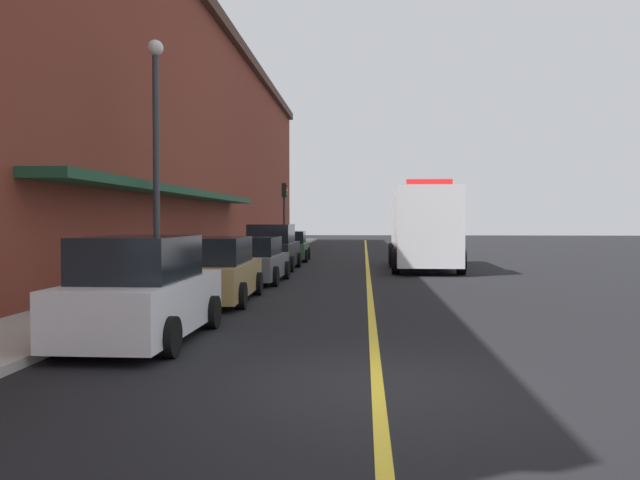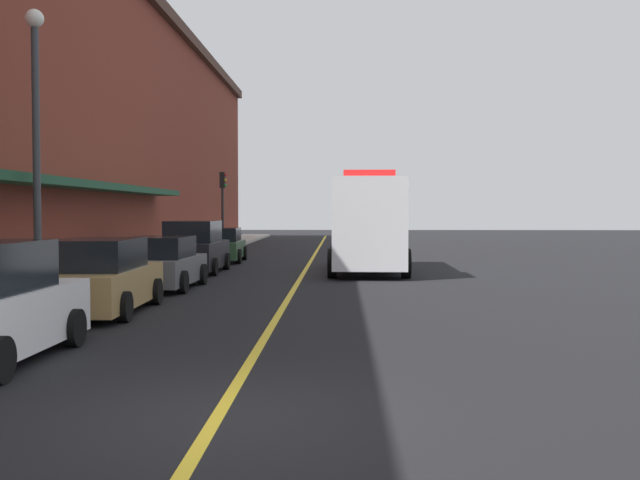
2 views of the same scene
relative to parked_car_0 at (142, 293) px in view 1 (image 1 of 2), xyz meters
The scene contains 14 objects.
ground_plane 22.64m from the parked_car_0, 79.80° to the left, with size 112.00×112.00×0.00m, color black.
sidewalk_left 22.38m from the parked_car_0, 95.63° to the left, with size 2.40×70.00×0.15m, color #ADA8A0.
lane_center_stripe 22.63m from the parked_car_0, 79.80° to the left, with size 0.16×70.00×0.01m, color gold.
brick_building_left 23.66m from the parked_car_0, 112.73° to the left, with size 12.20×64.00×12.39m.
parked_car_0 is the anchor object (origin of this frame).
parked_car_1 5.59m from the parked_car_0, 89.97° to the left, with size 2.13×4.79×1.66m.
parked_car_2 10.81m from the parked_car_0, 89.28° to the left, with size 2.14×4.21×1.53m.
parked_car_3 16.61m from the parked_car_0, 90.10° to the left, with size 2.14×4.58×1.91m.
parked_car_4 22.45m from the parked_car_0, 89.97° to the left, with size 2.17×4.18×1.53m.
box_truck 18.51m from the parked_car_0, 69.86° to the left, with size 2.90×8.09×3.65m.
parking_meter_0 5.03m from the parked_car_0, 105.52° to the left, with size 0.14×0.18×1.33m.
parking_meter_1 1.36m from the parked_car_0, behind, with size 0.14×0.18×1.33m.
street_lamp_left 8.06m from the parked_car_0, 105.58° to the left, with size 0.44×0.44×6.94m.
traffic_light_near 31.49m from the parked_car_0, 92.34° to the left, with size 0.38×0.36×4.30m.
Camera 1 is at (-0.18, -8.50, 2.12)m, focal length 37.32 mm.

